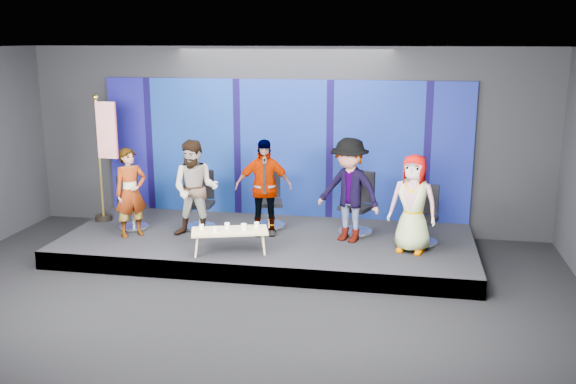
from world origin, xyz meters
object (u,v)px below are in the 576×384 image
panelist_a (131,193)px  mug_d (244,227)px  chair_c (269,208)px  panelist_e (413,204)px  panelist_b (195,189)px  panelist_d (349,190)px  chair_d (357,213)px  mug_c (227,226)px  chair_b (200,209)px  mug_a (202,227)px  panelist_c (264,187)px  chair_e (423,225)px  mug_b (215,230)px  flag_stand (105,155)px  chair_a (132,211)px  mug_e (257,225)px  coffee_table (230,232)px

panelist_a → mug_d: panelist_a is taller
chair_c → panelist_e: panelist_e is taller
panelist_b → panelist_d: 2.61m
chair_d → panelist_d: bearing=-78.8°
mug_c → mug_d: (0.28, -0.02, 0.00)m
chair_b → panelist_e: size_ratio=0.65×
mug_a → panelist_c: bearing=55.6°
chair_e → mug_a: (-3.48, -1.11, 0.09)m
mug_b → flag_stand: (-2.53, 1.49, 0.84)m
mug_c → chair_b: bearing=125.4°
chair_c → chair_d: 1.61m
chair_c → chair_d: chair_d is taller
chair_a → chair_c: (2.40, 0.55, 0.03)m
mug_a → mug_e: size_ratio=0.90×
panelist_c → mug_c: (-0.37, -1.00, -0.42)m
panelist_c → flag_stand: size_ratio=0.71×
panelist_a → chair_d: panelist_a is taller
panelist_a → chair_e: size_ratio=1.58×
panelist_c → mug_a: (-0.76, -1.12, -0.43)m
panelist_a → chair_d: size_ratio=1.42×
chair_b → panelist_b: panelist_b is taller
mug_b → mug_d: (0.42, 0.18, 0.01)m
chair_a → mug_e: chair_a is taller
mug_a → mug_c: size_ratio=0.85×
panelist_d → flag_stand: flag_stand is taller
panelist_b → panelist_c: 1.16m
panelist_b → mug_d: size_ratio=15.77×
chair_c → mug_e: 1.37m
chair_a → panelist_c: panelist_c is taller
panelist_c → chair_e: size_ratio=1.72×
chair_b → panelist_d: size_ratio=0.59×
panelist_b → mug_c: panelist_b is taller
chair_c → chair_e: size_ratio=1.06×
panelist_c → panelist_d: bearing=-18.0°
panelist_e → coffee_table: panelist_e is taller
panelist_b → panelist_d: (2.60, 0.22, 0.04)m
chair_b → mug_b: chair_b is taller
panelist_a → chair_c: (2.20, 1.01, -0.43)m
panelist_b → mug_c: bearing=-45.3°
mug_d → mug_e: mug_d is taller
chair_c → mug_e: (0.09, -1.36, 0.08)m
panelist_d → mug_d: 1.88m
chair_c → mug_c: bearing=-117.8°
chair_b → mug_c: (0.83, -1.17, 0.08)m
panelist_e → mug_c: panelist_e is taller
chair_c → panelist_d: panelist_d is taller
flag_stand → coffee_table: bearing=-23.1°
mug_e → chair_b: bearing=141.2°
chair_a → mug_d: bearing=-67.3°
chair_e → mug_e: chair_e is taller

